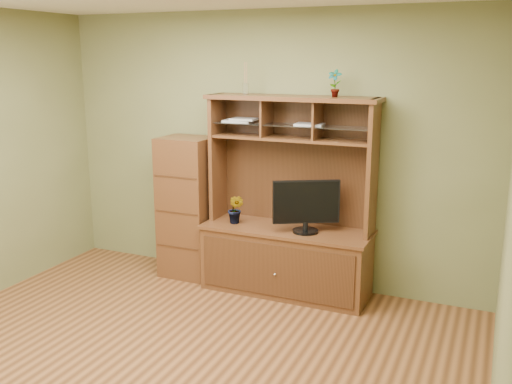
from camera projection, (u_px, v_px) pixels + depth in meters
The scene contains 8 objects.
room at pixel (155, 191), 3.92m from camera, with size 4.54×4.04×2.74m.
media_hutch at pixel (287, 240), 5.53m from camera, with size 1.66×0.61×1.90m.
monitor at pixel (306, 205), 5.28m from camera, with size 0.57×0.34×0.50m.
orchid_plant at pixel (236, 209), 5.59m from camera, with size 0.16×0.13×0.29m, color #29561D.
top_plant at pixel (335, 83), 5.09m from camera, with size 0.13×0.09×0.25m, color #295E21.
reed_diffuser at pixel (246, 82), 5.43m from camera, with size 0.06×0.06×0.31m.
magazines at pixel (262, 121), 5.45m from camera, with size 1.02×0.24×0.04m.
side_cabinet at pixel (188, 207), 5.92m from camera, with size 0.52×0.48×1.46m.
Camera 1 is at (2.17, -3.22, 2.25)m, focal length 40.00 mm.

